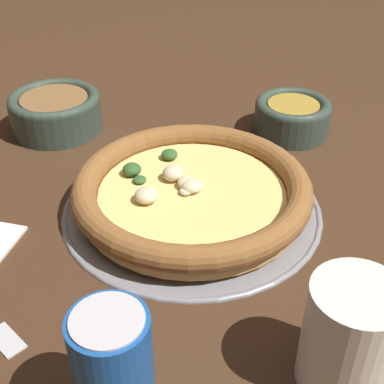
% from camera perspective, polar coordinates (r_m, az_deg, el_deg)
% --- Properties ---
extents(ground_plane, '(3.00, 3.00, 0.00)m').
position_cam_1_polar(ground_plane, '(0.72, 0.00, -1.83)').
color(ground_plane, '#3D2616').
extents(pizza_tray, '(0.35, 0.35, 0.01)m').
position_cam_1_polar(pizza_tray, '(0.72, 0.00, -1.62)').
color(pizza_tray, gray).
rests_on(pizza_tray, ground_plane).
extents(pizza, '(0.31, 0.31, 0.04)m').
position_cam_1_polar(pizza, '(0.70, -0.04, 0.14)').
color(pizza, tan).
rests_on(pizza, pizza_tray).
extents(bowl_near, '(0.12, 0.12, 0.06)m').
position_cam_1_polar(bowl_near, '(0.90, 10.65, 8.02)').
color(bowl_near, '#334238').
rests_on(bowl_near, ground_plane).
extents(bowl_far, '(0.15, 0.15, 0.06)m').
position_cam_1_polar(bowl_far, '(0.92, -14.35, 8.42)').
color(bowl_far, '#334238').
rests_on(bowl_far, ground_plane).
extents(drinking_cup, '(0.08, 0.08, 0.11)m').
position_cam_1_polar(drinking_cup, '(0.51, 16.44, -14.63)').
color(drinking_cup, silver).
rests_on(drinking_cup, ground_plane).
extents(beverage_can, '(0.07, 0.07, 0.12)m').
position_cam_1_polar(beverage_can, '(0.46, -8.35, -18.41)').
color(beverage_can, '#194C99').
rests_on(beverage_can, ground_plane).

